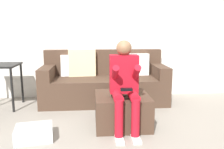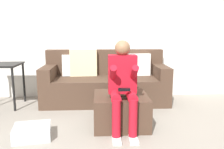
{
  "view_description": "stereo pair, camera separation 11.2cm",
  "coord_description": "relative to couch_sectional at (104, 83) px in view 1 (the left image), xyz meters",
  "views": [
    {
      "loc": [
        -0.48,
        -2.34,
        1.25
      ],
      "look_at": [
        -0.18,
        1.19,
        0.59
      ],
      "focal_mm": 37.99,
      "sensor_mm": 36.0,
      "label": 1
    },
    {
      "loc": [
        -0.37,
        -2.35,
        1.25
      ],
      "look_at": [
        -0.18,
        1.19,
        0.59
      ],
      "focal_mm": 37.99,
      "sensor_mm": 36.0,
      "label": 2
    }
  ],
  "objects": [
    {
      "name": "ground_plane",
      "position": [
        0.28,
        -1.78,
        -0.34
      ],
      "size": [
        7.24,
        7.24,
        0.0
      ],
      "primitive_type": "plane",
      "color": "gray"
    },
    {
      "name": "couch_sectional",
      "position": [
        0.0,
        0.0,
        0.0
      ],
      "size": [
        2.15,
        0.85,
        0.93
      ],
      "color": "#473326",
      "rests_on": "ground_plane"
    },
    {
      "name": "person_seated",
      "position": [
        0.19,
        -1.29,
        0.3
      ],
      "size": [
        0.35,
        0.6,
        1.14
      ],
      "color": "red",
      "rests_on": "ground_plane"
    },
    {
      "name": "wall_back",
      "position": [
        0.28,
        0.41,
        1.02
      ],
      "size": [
        5.57,
        0.1,
        2.72
      ],
      "primitive_type": "cube",
      "color": "silver",
      "rests_on": "ground_plane"
    },
    {
      "name": "side_table",
      "position": [
        -1.68,
        -0.21,
        0.27
      ],
      "size": [
        0.54,
        0.58,
        0.72
      ],
      "color": "black",
      "rests_on": "ground_plane"
    },
    {
      "name": "ottoman",
      "position": [
        0.19,
        -1.11,
        -0.13
      ],
      "size": [
        0.71,
        0.7,
        0.42
      ],
      "primitive_type": "cube",
      "color": "#473326",
      "rests_on": "ground_plane"
    },
    {
      "name": "storage_bin",
      "position": [
        -0.89,
        -1.46,
        -0.26
      ],
      "size": [
        0.47,
        0.42,
        0.15
      ],
      "primitive_type": "cube",
      "rotation": [
        0.0,
        0.0,
        0.18
      ],
      "color": "silver",
      "rests_on": "ground_plane"
    }
  ]
}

